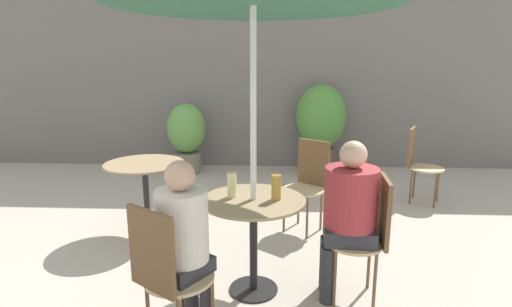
# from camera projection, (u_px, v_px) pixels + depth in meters

# --- Properties ---
(ground_plane) EXTENTS (20.00, 20.00, 0.00)m
(ground_plane) POSITION_uv_depth(u_px,v_px,m) (229.00, 298.00, 2.96)
(ground_plane) COLOR #B2A899
(storefront_wall) EXTENTS (10.00, 0.06, 3.00)m
(storefront_wall) POSITION_uv_depth(u_px,v_px,m) (255.00, 76.00, 6.47)
(storefront_wall) COLOR slate
(storefront_wall) RESTS_ON ground_plane
(cafe_table_near) EXTENTS (0.76, 0.76, 0.74)m
(cafe_table_near) POSITION_uv_depth(u_px,v_px,m) (253.00, 219.00, 2.94)
(cafe_table_near) COLOR black
(cafe_table_near) RESTS_ON ground_plane
(cafe_table_far) EXTENTS (0.78, 0.78, 0.74)m
(cafe_table_far) POSITION_uv_depth(u_px,v_px,m) (145.00, 178.00, 3.99)
(cafe_table_far) COLOR black
(cafe_table_far) RESTS_ON ground_plane
(bistro_chair_0) EXTENTS (0.48, 0.48, 0.93)m
(bistro_chair_0) POSITION_uv_depth(u_px,v_px,m) (165.00, 268.00, 2.30)
(bistro_chair_0) COLOR tan
(bistro_chair_0) RESTS_ON ground_plane
(bistro_chair_1) EXTENTS (0.43, 0.42, 0.93)m
(bistro_chair_1) POSITION_uv_depth(u_px,v_px,m) (369.00, 228.00, 2.84)
(bistro_chair_1) COLOR tan
(bistro_chair_1) RESTS_ON ground_plane
(bistro_chair_2) EXTENTS (0.48, 0.47, 0.93)m
(bistro_chair_2) POSITION_uv_depth(u_px,v_px,m) (418.00, 159.00, 4.91)
(bistro_chair_2) COLOR tan
(bistro_chair_2) RESTS_ON ground_plane
(bistro_chair_3) EXTENTS (0.48, 0.48, 0.93)m
(bistro_chair_3) POSITION_uv_depth(u_px,v_px,m) (309.00, 177.00, 4.11)
(bistro_chair_3) COLOR tan
(bistro_chair_3) RESTS_ON ground_plane
(seated_person_0) EXTENTS (0.39, 0.40, 1.16)m
(seated_person_0) POSITION_uv_depth(u_px,v_px,m) (184.00, 236.00, 2.39)
(seated_person_0) COLOR #2D2D33
(seated_person_0) RESTS_ON ground_plane
(seated_person_1) EXTENTS (0.40, 0.38, 1.18)m
(seated_person_1) POSITION_uv_depth(u_px,v_px,m) (348.00, 208.00, 2.83)
(seated_person_1) COLOR #2D2D33
(seated_person_1) RESTS_ON ground_plane
(beer_glass_0) EXTENTS (0.07, 0.07, 0.18)m
(beer_glass_0) POSITION_uv_depth(u_px,v_px,m) (276.00, 187.00, 2.87)
(beer_glass_0) COLOR #B28433
(beer_glass_0) RESTS_ON cafe_table_near
(beer_glass_1) EXTENTS (0.07, 0.07, 0.19)m
(beer_glass_1) POSITION_uv_depth(u_px,v_px,m) (232.00, 185.00, 2.93)
(beer_glass_1) COLOR beige
(beer_glass_1) RESTS_ON cafe_table_near
(potted_plant_0) EXTENTS (0.59, 0.59, 1.10)m
(potted_plant_0) POSITION_uv_depth(u_px,v_px,m) (187.00, 134.00, 6.23)
(potted_plant_0) COLOR slate
(potted_plant_0) RESTS_ON ground_plane
(potted_plant_1) EXTENTS (0.77, 0.77, 1.39)m
(potted_plant_1) POSITION_uv_depth(u_px,v_px,m) (321.00, 122.00, 6.18)
(potted_plant_1) COLOR brown
(potted_plant_1) RESTS_ON ground_plane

